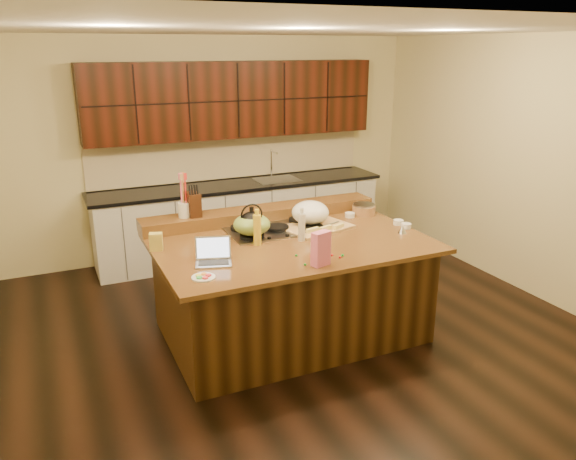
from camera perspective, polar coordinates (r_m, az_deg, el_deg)
name	(u,v)px	position (r m, az deg, el deg)	size (l,w,h in m)	color
room	(290,193)	(4.88, 0.24, 3.74)	(5.52, 5.02, 2.72)	black
island	(290,287)	(5.18, 0.23, -5.80)	(2.40, 1.60, 0.92)	black
back_ledge	(261,213)	(5.60, -2.74, 1.69)	(2.40, 0.30, 0.12)	black
cooktop	(277,229)	(5.26, -1.12, 0.11)	(0.92, 0.52, 0.05)	gray
back_counter	(239,179)	(7.09, -5.05, 5.18)	(3.70, 0.66, 2.40)	silver
kettle	(252,223)	(5.00, -3.70, 0.71)	(0.23, 0.23, 0.21)	black
green_bowl	(252,224)	(5.01, -3.70, 0.56)	(0.33, 0.33, 0.18)	olive
laptop	(213,256)	(4.52, -7.59, -2.63)	(0.34, 0.30, 0.20)	#B7B7BC
oil_bottle	(257,230)	(4.86, -3.14, 0.01)	(0.07, 0.07, 0.27)	yellow
vinegar_bottle	(302,227)	(4.96, 1.40, 0.30)	(0.06, 0.06, 0.25)	silver
wooden_tray	(312,216)	(5.35, 2.43, 1.45)	(0.71, 0.59, 0.25)	tan
ramekin_a	(406,226)	(5.45, 11.90, 0.42)	(0.10, 0.10, 0.04)	white
ramekin_b	(398,222)	(5.55, 11.15, 0.78)	(0.10, 0.10, 0.04)	white
ramekin_c	(350,215)	(5.72, 6.30, 1.54)	(0.10, 0.10, 0.04)	white
strainer_bowl	(364,210)	(5.82, 7.70, 2.03)	(0.24, 0.24, 0.09)	#996B3F
kitchen_timer	(402,229)	(5.29, 11.52, 0.06)	(0.08, 0.08, 0.07)	silver
pink_bag	(321,249)	(4.40, 3.36, -1.90)	(0.15, 0.08, 0.28)	pink
candy_plate	(203,277)	(4.25, -8.59, -4.78)	(0.18, 0.18, 0.01)	white
package_box	(156,242)	(4.87, -13.25, -1.17)	(0.11, 0.08, 0.15)	gold
utensil_crock	(185,210)	(5.35, -10.46, 2.04)	(0.12, 0.12, 0.14)	white
knife_block	(193,204)	(5.35, -9.64, 2.58)	(0.11, 0.18, 0.22)	black
gumdrop_0	(340,257)	(4.60, 5.31, -2.75)	(0.02, 0.02, 0.02)	red
gumdrop_1	(314,255)	(4.63, 2.66, -2.58)	(0.02, 0.02, 0.02)	#198C26
gumdrop_2	(332,255)	(4.64, 4.49, -2.55)	(0.02, 0.02, 0.02)	red
gumdrop_3	(305,264)	(4.43, 1.75, -3.52)	(0.02, 0.02, 0.02)	#198C26
gumdrop_4	(312,259)	(4.55, 2.43, -2.95)	(0.02, 0.02, 0.02)	red
gumdrop_5	(341,256)	(4.62, 5.37, -2.70)	(0.02, 0.02, 0.02)	#198C26
gumdrop_6	(340,257)	(4.60, 5.32, -2.77)	(0.02, 0.02, 0.02)	red
gumdrop_7	(343,255)	(4.65, 5.57, -2.55)	(0.02, 0.02, 0.02)	#198C26
gumdrop_8	(328,260)	(4.53, 4.06, -3.05)	(0.02, 0.02, 0.02)	red
gumdrop_9	(312,253)	(4.68, 2.41, -2.32)	(0.02, 0.02, 0.02)	#198C26
gumdrop_10	(311,256)	(4.61, 2.36, -2.66)	(0.02, 0.02, 0.02)	red
gumdrop_11	(296,255)	(4.62, 0.85, -2.59)	(0.02, 0.02, 0.02)	#198C26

